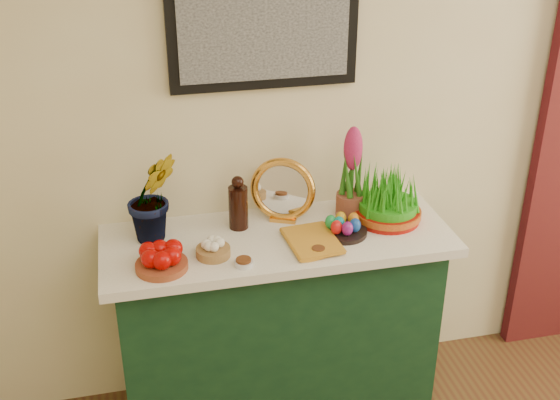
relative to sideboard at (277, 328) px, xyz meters
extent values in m
cube|color=beige|center=(0.44, 0.25, 0.93)|extent=(4.00, 0.04, 2.70)
cube|color=black|center=(0.00, 0.23, 1.27)|extent=(0.74, 0.03, 0.54)
cube|color=#A5A5A5|center=(0.00, 0.21, 1.27)|extent=(0.66, 0.01, 0.46)
cube|color=#163C1E|center=(0.00, 0.00, 0.00)|extent=(1.30, 0.45, 0.85)
cube|color=white|center=(0.00, 0.00, 0.45)|extent=(1.40, 0.55, 0.04)
imported|color=#286817|center=(-0.47, 0.08, 0.71)|extent=(0.28, 0.25, 0.49)
cylinder|color=brown|center=(-0.47, -0.15, 0.48)|extent=(0.24, 0.24, 0.03)
cylinder|color=olive|center=(-0.27, -0.10, 0.48)|extent=(0.17, 0.17, 0.04)
cylinder|color=black|center=(-0.14, 0.10, 0.55)|extent=(0.08, 0.08, 0.18)
sphere|color=black|center=(-0.14, 0.10, 0.67)|extent=(0.05, 0.05, 0.05)
cube|color=gold|center=(0.05, 0.11, 0.47)|extent=(0.12, 0.09, 0.02)
torus|color=gold|center=(0.05, 0.13, 0.60)|extent=(0.27, 0.17, 0.27)
cylinder|color=silver|center=(0.05, 0.12, 0.60)|extent=(0.20, 0.11, 0.21)
imported|color=orange|center=(0.02, -0.11, 0.48)|extent=(0.19, 0.26, 0.03)
cylinder|color=silver|center=(-0.17, -0.20, 0.47)|extent=(0.07, 0.07, 0.02)
cylinder|color=#592D14|center=(-0.17, -0.20, 0.49)|extent=(0.06, 0.06, 0.01)
cylinder|color=silver|center=(0.12, -0.18, 0.47)|extent=(0.06, 0.06, 0.02)
cylinder|color=#592D14|center=(0.12, -0.18, 0.49)|extent=(0.05, 0.05, 0.01)
cylinder|color=black|center=(0.26, -0.05, 0.47)|extent=(0.25, 0.25, 0.02)
ellipsoid|color=red|center=(0.22, -0.08, 0.51)|extent=(0.05, 0.05, 0.06)
ellipsoid|color=#1646A0|center=(0.30, -0.08, 0.51)|extent=(0.05, 0.05, 0.06)
ellipsoid|color=gold|center=(0.26, -0.01, 0.51)|extent=(0.05, 0.05, 0.06)
ellipsoid|color=green|center=(0.21, -0.03, 0.51)|extent=(0.05, 0.05, 0.06)
ellipsoid|color=orange|center=(0.31, -0.03, 0.51)|extent=(0.05, 0.05, 0.06)
ellipsoid|color=#80176F|center=(0.26, -0.10, 0.51)|extent=(0.05, 0.05, 0.06)
ellipsoid|color=#0B878E|center=(0.24, -0.05, 0.51)|extent=(0.05, 0.05, 0.06)
cylinder|color=brown|center=(0.34, 0.09, 0.51)|extent=(0.12, 0.12, 0.10)
ellipsoid|color=#D52A66|center=(0.34, 0.09, 0.77)|extent=(0.08, 0.08, 0.19)
cylinder|color=#9B0E07|center=(0.47, 0.02, 0.49)|extent=(0.27, 0.27, 0.05)
cylinder|color=#A81710|center=(0.47, 0.02, 0.50)|extent=(0.28, 0.28, 0.03)
camera|label=1|loc=(-0.54, -2.38, 1.86)|focal=45.00mm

